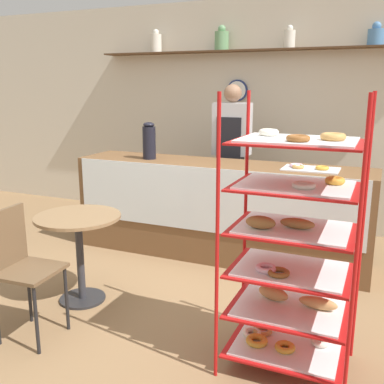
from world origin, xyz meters
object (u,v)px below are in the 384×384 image
person_worker (231,156)px  coffee_carafe (149,141)px  cafe_table (79,237)px  pastry_rack (291,251)px  donut_tray_counter (309,168)px  cafe_chair (18,259)px

person_worker → coffee_carafe: size_ratio=4.54×
cafe_table → coffee_carafe: 1.44m
person_worker → cafe_table: (-0.60, -1.95, -0.40)m
pastry_rack → coffee_carafe: 2.37m
pastry_rack → donut_tray_counter: size_ratio=3.39×
pastry_rack → cafe_chair: bearing=-168.1°
pastry_rack → cafe_chair: size_ratio=1.85×
cafe_table → donut_tray_counter: 2.09m
cafe_table → cafe_chair: (-0.05, -0.59, 0.02)m
coffee_carafe → cafe_table: bearing=-86.9°
donut_tray_counter → cafe_table: bearing=-139.0°
pastry_rack → donut_tray_counter: bearing=95.9°
person_worker → cafe_table: size_ratio=2.40×
cafe_chair → coffee_carafe: size_ratio=2.39×
cafe_table → person_worker: bearing=72.8°
pastry_rack → cafe_table: pastry_rack is taller
pastry_rack → cafe_chair: pastry_rack is taller
pastry_rack → coffee_carafe: (-1.77, 1.53, 0.39)m
cafe_table → coffee_carafe: size_ratio=1.89×
cafe_chair → donut_tray_counter: 2.53m
cafe_table → coffee_carafe: coffee_carafe is taller
cafe_table → cafe_chair: size_ratio=0.79×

